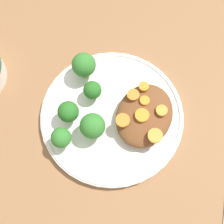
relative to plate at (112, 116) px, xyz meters
name	(u,v)px	position (x,y,z in m)	size (l,w,h in m)	color
ground_plane	(112,117)	(0.00, 0.00, -0.01)	(4.00, 4.00, 0.00)	#8C603D
plate	(112,116)	(0.00, 0.00, 0.00)	(0.27, 0.27, 0.02)	white
stew_mound	(144,115)	(-0.02, 0.06, 0.02)	(0.13, 0.10, 0.04)	brown
broccoli_floret_0	(93,126)	(0.05, -0.02, 0.04)	(0.05, 0.05, 0.06)	#7FA85B
broccoli_floret_1	(92,90)	(-0.02, -0.05, 0.03)	(0.03, 0.03, 0.05)	#759E51
broccoli_floret_2	(84,65)	(-0.06, -0.08, 0.04)	(0.05, 0.05, 0.06)	#759E51
broccoli_floret_3	(68,112)	(0.04, -0.07, 0.04)	(0.04, 0.04, 0.05)	#7FA85B
broccoli_floret_4	(61,138)	(0.09, -0.06, 0.03)	(0.04, 0.04, 0.05)	#759E51
carrot_slice_0	(144,86)	(-0.06, 0.04, 0.04)	(0.02, 0.02, 0.00)	orange
carrot_slice_1	(145,101)	(-0.04, 0.05, 0.04)	(0.02, 0.02, 0.00)	orange
carrot_slice_2	(155,136)	(0.02, 0.09, 0.04)	(0.03, 0.03, 0.01)	orange
carrot_slice_3	(133,95)	(-0.04, 0.03, 0.04)	(0.02, 0.02, 0.00)	orange
carrot_slice_4	(142,115)	(-0.01, 0.06, 0.04)	(0.03, 0.03, 0.01)	orange
carrot_slice_5	(123,120)	(0.01, 0.03, 0.04)	(0.03, 0.03, 0.01)	orange
carrot_slice_6	(162,111)	(-0.03, 0.08, 0.04)	(0.02, 0.02, 0.01)	orange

